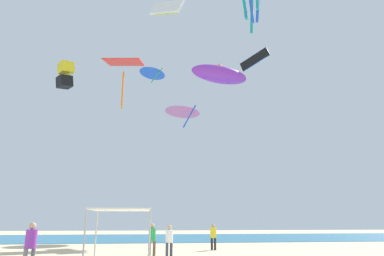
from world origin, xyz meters
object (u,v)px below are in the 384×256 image
Objects in this scene: person_central at (169,238)px; kite_box_yellow at (65,75)px; person_near_tent at (152,237)px; person_leftmost at (31,242)px; kite_inflatable_purple at (220,74)px; kite_parafoil_white at (166,8)px; kite_delta_pink at (183,109)px; person_rightmost at (213,234)px; kite_delta_blue at (153,72)px; kite_diamond_red at (124,65)px; kite_parafoil_black at (255,60)px; canopy_tent at (122,212)px.

person_central is 27.71m from kite_box_yellow.
person_leftmost reaches higher than person_near_tent.
kite_inflatable_purple is 18.01m from kite_box_yellow.
person_central is at bearing -41.58° from kite_parafoil_white.
person_near_tent is at bearing 148.16° from kite_delta_pink.
kite_parafoil_white is (0.91, 11.87, 22.87)m from person_near_tent.
kite_inflatable_purple is (3.63, 13.79, 17.90)m from person_rightmost.
kite_delta_blue is (-8.04, 4.98, 2.17)m from kite_inflatable_purple.
kite_parafoil_white is (5.66, 17.27, 22.82)m from person_leftmost.
person_rightmost is at bearing 7.29° from kite_diamond_red.
person_leftmost is at bearing 139.91° from kite_delta_pink.
person_near_tent is at bearing 98.19° from kite_parafoil_black.
person_leftmost is 39.71m from kite_parafoil_black.
person_leftmost is at bearing -80.29° from person_rightmost.
kite_delta_blue is at bearing 31.37° from kite_delta_pink.
person_rightmost is at bearing 170.73° from kite_delta_blue.
kite_delta_pink is 1.23× the size of kite_delta_blue.
kite_delta_pink is 1.47× the size of kite_parafoil_white.
kite_parafoil_black is at bearing -98.23° from kite_delta_pink.
person_rightmost is at bearing -163.57° from person_central.
person_rightmost is 0.30× the size of kite_delta_pink.
person_leftmost is 0.32× the size of kite_delta_pink.
kite_diamond_red is at bearing -124.86° from person_rightmost.
kite_parafoil_black is (16.06, 18.39, 10.52)m from kite_diamond_red.
kite_parafoil_black is at bearing 117.39° from person_rightmost.
kite_delta_blue is (-1.24, 10.25, -2.83)m from kite_parafoil_white.
canopy_tent is 26.98m from kite_parafoil_white.
canopy_tent is at bearing 165.00° from kite_box_yellow.
kite_delta_blue is (1.10, 26.18, 18.81)m from canopy_tent.
person_central is at bearing -20.80° from person_near_tent.
person_central is 13.20m from kite_diamond_red.
kite_parafoil_white is at bearing 117.14° from person_near_tent.
kite_diamond_red is (2.37, 8.73, 11.88)m from person_leftmost.
kite_delta_blue is at bearing 132.51° from kite_inflatable_purple.
kite_parafoil_white is (-2.54, -7.40, 8.92)m from kite_delta_pink.
kite_parafoil_white is 9.95m from kite_inflatable_purple.
person_near_tent is at bearing -47.30° from kite_diamond_red.
person_near_tent is 7.19m from person_leftmost.
person_near_tent is at bearing -85.58° from person_rightmost.
kite_inflatable_purple is at bearing -169.02° from person_leftmost.
person_leftmost is 7.06m from person_central.
kite_delta_pink is 13.52m from kite_parafoil_black.
kite_box_yellow is (-17.98, 0.48, -0.85)m from kite_inflatable_purple.
kite_parafoil_black is at bearing 21.78° from kite_inflatable_purple.
kite_diamond_red is 17.09m from kite_box_yellow.
canopy_tent is 1.73× the size of person_leftmost.
kite_delta_pink is (2.56, 20.42, 14.00)m from person_central.
person_near_tent is 0.43× the size of kite_diamond_red.
kite_diamond_red reaches higher than person_rightmost.
kite_inflatable_purple reaches higher than kite_box_yellow.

